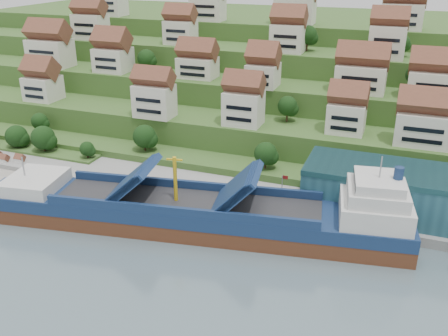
% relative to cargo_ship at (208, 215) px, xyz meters
% --- Properties ---
extents(ground, '(300.00, 300.00, 0.00)m').
position_rel_cargo_ship_xyz_m(ground, '(-5.22, 0.46, -3.58)').
color(ground, slate).
rests_on(ground, ground).
extents(quay, '(180.00, 14.00, 2.20)m').
position_rel_cargo_ship_xyz_m(quay, '(14.78, 15.46, -2.48)').
color(quay, gray).
rests_on(quay, ground).
extents(pebble_beach, '(45.00, 20.00, 1.00)m').
position_rel_cargo_ship_xyz_m(pebble_beach, '(-63.22, 12.46, -3.08)').
color(pebble_beach, gray).
rests_on(pebble_beach, ground).
extents(hillside, '(260.00, 128.00, 31.00)m').
position_rel_cargo_ship_xyz_m(hillside, '(-5.22, 104.02, 7.08)').
color(hillside, '#2D4C1E').
rests_on(hillside, ground).
extents(hillside_village, '(158.02, 64.54, 28.58)m').
position_rel_cargo_ship_xyz_m(hillside_village, '(-6.44, 62.75, 21.65)').
color(hillside_village, silver).
rests_on(hillside_village, ground).
extents(hillside_trees, '(138.39, 62.74, 30.14)m').
position_rel_cargo_ship_xyz_m(hillside_trees, '(-16.40, 40.53, 11.04)').
color(hillside_trees, '#173812').
rests_on(hillside_trees, ground).
extents(flagpole, '(1.28, 0.16, 8.00)m').
position_rel_cargo_ship_xyz_m(flagpole, '(12.90, 10.46, 3.31)').
color(flagpole, gray).
rests_on(flagpole, quay).
extents(beach_huts, '(14.40, 3.70, 2.20)m').
position_rel_cargo_ship_xyz_m(beach_huts, '(-65.22, 11.21, -1.48)').
color(beach_huts, white).
rests_on(beach_huts, pebble_beach).
extents(cargo_ship, '(86.98, 26.93, 19.16)m').
position_rel_cargo_ship_xyz_m(cargo_ship, '(0.00, 0.00, 0.00)').
color(cargo_ship, '#522B19').
rests_on(cargo_ship, ground).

